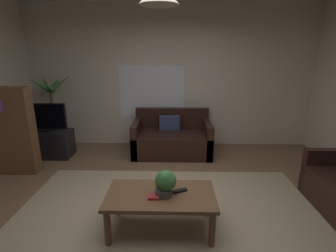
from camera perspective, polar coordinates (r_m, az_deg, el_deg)
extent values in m
cube|color=brown|center=(3.22, -0.13, -20.01)|extent=(5.72, 5.15, 0.02)
cube|color=tan|center=(3.05, -0.23, -22.01)|extent=(3.72, 2.83, 0.01)
cube|color=beige|center=(5.23, 0.58, 10.89)|extent=(5.84, 0.06, 2.83)
cube|color=white|center=(5.25, -3.71, 7.76)|extent=(1.32, 0.01, 1.05)
cube|color=black|center=(4.92, 0.89, -3.84)|extent=(1.47, 0.90, 0.42)
cube|color=black|center=(5.17, 0.94, 1.91)|extent=(1.47, 0.12, 0.40)
cube|color=black|center=(4.93, -7.00, -2.55)|extent=(0.12, 0.90, 0.64)
cube|color=black|center=(4.93, 8.80, -2.65)|extent=(0.12, 0.90, 0.64)
cube|color=navy|center=(5.01, 0.30, 0.74)|extent=(0.41, 0.17, 0.28)
cube|color=black|center=(4.24, 33.55, -8.46)|extent=(0.90, 0.12, 0.64)
cube|color=brown|center=(2.82, -1.67, -15.38)|extent=(1.17, 0.63, 0.04)
cylinder|color=brown|center=(2.81, -13.47, -21.37)|extent=(0.07, 0.07, 0.40)
cylinder|color=brown|center=(2.76, 9.89, -21.92)|extent=(0.07, 0.07, 0.40)
cylinder|color=brown|center=(3.21, -11.16, -15.95)|extent=(0.07, 0.07, 0.40)
cylinder|color=brown|center=(3.17, 8.52, -16.30)|extent=(0.07, 0.07, 0.40)
cube|color=#B22D2D|center=(2.74, -3.23, -15.64)|extent=(0.12, 0.10, 0.03)
cube|color=black|center=(2.84, 2.71, -14.35)|extent=(0.17, 0.11, 0.02)
cube|color=black|center=(2.81, -0.26, -14.77)|extent=(0.09, 0.17, 0.02)
cylinder|color=#4C4C51|center=(2.76, -1.04, -14.62)|extent=(0.18, 0.18, 0.08)
sphere|color=#3D7F3D|center=(2.72, -0.54, -12.23)|extent=(0.23, 0.23, 0.23)
sphere|color=#3D7F3D|center=(2.69, -0.62, -11.74)|extent=(0.17, 0.17, 0.17)
cube|color=black|center=(5.28, -25.56, -3.61)|extent=(0.90, 0.44, 0.50)
cube|color=black|center=(5.12, -26.38, 2.01)|extent=(0.85, 0.05, 0.48)
cube|color=black|center=(5.10, -26.51, 1.93)|extent=(0.81, 0.00, 0.44)
cube|color=black|center=(5.19, -26.01, -0.86)|extent=(0.24, 0.16, 0.04)
cylinder|color=#4C4C51|center=(5.75, -23.79, -2.92)|extent=(0.32, 0.32, 0.30)
cylinder|color=brown|center=(5.60, -24.47, 2.84)|extent=(0.05, 0.05, 0.89)
cone|color=#3D7F3D|center=(5.44, -23.08, 8.94)|extent=(0.48, 0.15, 0.37)
cone|color=#3D7F3D|center=(5.64, -24.03, 8.70)|extent=(0.17, 0.39, 0.32)
cone|color=#3D7F3D|center=(5.66, -25.81, 8.70)|extent=(0.33, 0.32, 0.37)
cone|color=#3D7F3D|center=(5.51, -26.97, 8.26)|extent=(0.39, 0.28, 0.34)
cone|color=#3D7F3D|center=(5.26, -25.42, 7.89)|extent=(0.21, 0.54, 0.32)
cube|color=brown|center=(4.69, -31.77, -1.04)|extent=(0.70, 0.22, 1.40)
cube|color=#72387F|center=(4.50, -33.37, 3.79)|extent=(0.03, 0.16, 0.17)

